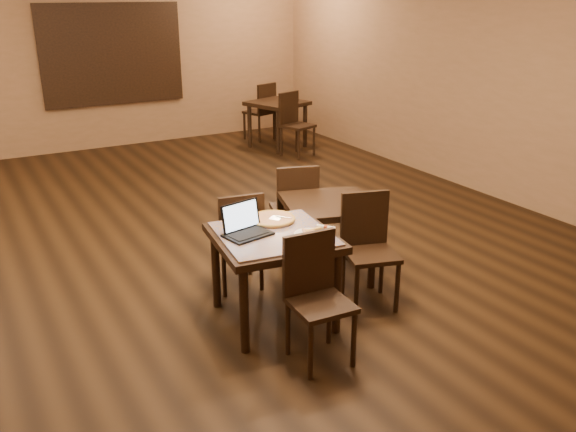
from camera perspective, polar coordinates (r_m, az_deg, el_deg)
ground at (r=6.44m, az=-7.90°, el=-3.22°), size 10.00×10.00×0.00m
wall_back at (r=10.77m, az=-18.76°, el=13.74°), size 8.00×0.02×3.00m
wall_right at (r=8.31m, az=18.57°, el=12.07°), size 0.02×10.00×3.00m
mural at (r=10.84m, az=-16.10°, el=14.32°), size 2.34×0.05×1.64m
tiled_table at (r=4.83m, az=-1.35°, el=-2.73°), size 1.03×1.03×0.76m
chair_main_near at (r=4.41m, az=2.58°, el=-6.97°), size 0.43×0.43×0.95m
chair_main_far at (r=5.39m, az=-4.60°, el=-1.83°), size 0.46×0.46×0.93m
laptop at (r=4.77m, az=-4.08°, el=-0.93°), size 0.39×0.34×0.24m
plate at (r=4.75m, az=2.01°, el=-1.73°), size 0.24×0.24×0.01m
pizza_slice at (r=4.74m, az=2.01°, el=-1.56°), size 0.21×0.21×0.02m
pizza_pan at (r=5.04m, az=-1.46°, el=-0.42°), size 0.36×0.36×0.01m
pizza_whole at (r=5.04m, az=-1.47°, el=-0.25°), size 0.38×0.38×0.03m
spatula at (r=5.03m, az=-1.16°, el=-0.20°), size 0.21×0.24×0.01m
napkin_roll at (r=4.87m, az=3.57°, el=-1.07°), size 0.12×0.14×0.04m
other_table_a at (r=10.49m, az=-1.01°, el=9.95°), size 1.06×1.06×0.79m
other_table_a_chair_near at (r=9.98m, az=0.53°, el=8.95°), size 0.56×0.56×1.02m
other_table_a_chair_far at (r=11.03m, az=-2.40°, el=10.04°), size 0.56×0.56×1.02m
other_table_c at (r=5.61m, az=3.84°, el=0.15°), size 0.99×0.99×0.75m
other_table_c_chair_near at (r=5.22m, az=7.47°, el=-2.46°), size 0.52×0.52×0.97m
other_table_c_chair_far at (r=6.07m, az=0.69°, el=1.05°), size 0.52×0.52×0.97m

